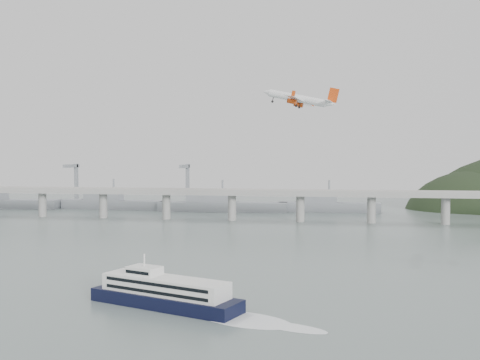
# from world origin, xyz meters

# --- Properties ---
(ground) EXTENTS (900.00, 900.00, 0.00)m
(ground) POSITION_xyz_m (0.00, 0.00, 0.00)
(ground) COLOR slate
(ground) RESTS_ON ground
(bridge) EXTENTS (800.00, 22.00, 23.90)m
(bridge) POSITION_xyz_m (-1.15, 200.00, 17.65)
(bridge) COLOR #999997
(bridge) RESTS_ON ground
(distant_fleet) EXTENTS (453.00, 60.90, 40.00)m
(distant_fleet) POSITION_xyz_m (-155.36, 265.08, 6.22)
(distant_fleet) COLOR gray
(distant_fleet) RESTS_ON ground
(ferry) EXTENTS (81.07, 36.97, 15.94)m
(ferry) POSITION_xyz_m (-8.70, -36.25, 4.32)
(ferry) COLOR black
(ferry) RESTS_ON ground
(airliner) EXTENTS (40.99, 37.57, 12.24)m
(airliner) POSITION_xyz_m (25.60, 88.45, 76.78)
(airliner) COLOR white
(airliner) RESTS_ON ground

